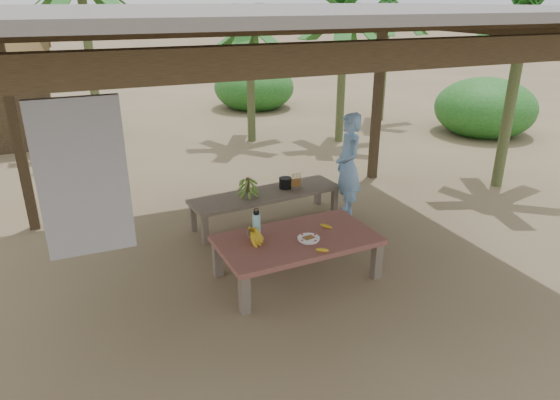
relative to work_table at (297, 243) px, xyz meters
name	(u,v)px	position (x,y,z in m)	size (l,w,h in m)	color
ground	(280,263)	(-0.06, 0.35, -0.43)	(80.00, 80.00, 0.00)	brown
pavilion	(280,24)	(-0.07, 0.33, 2.34)	(6.60, 5.60, 2.95)	black
work_table	(297,243)	(0.00, 0.00, 0.00)	(1.84, 1.08, 0.50)	brown
bench	(266,196)	(0.24, 1.57, -0.04)	(2.25, 0.82, 0.45)	brown
ripe_banana_bunch	(250,236)	(-0.54, 0.09, 0.15)	(0.29, 0.25, 0.18)	gold
plate	(309,239)	(0.09, -0.11, 0.08)	(0.25, 0.25, 0.04)	white
loose_banana_front	(322,250)	(0.10, -0.42, 0.09)	(0.04, 0.15, 0.04)	gold
loose_banana_side	(326,226)	(0.43, 0.10, 0.09)	(0.04, 0.15, 0.04)	gold
water_flask	(256,224)	(-0.40, 0.25, 0.21)	(0.09, 0.09, 0.33)	#42C2D0
green_banana_stalk	(248,187)	(-0.04, 1.54, 0.16)	(0.25, 0.25, 0.29)	#598C2D
cooking_pot	(285,183)	(0.57, 1.64, 0.09)	(0.18, 0.18, 0.15)	black
skewer_rack	(296,181)	(0.71, 1.56, 0.14)	(0.18, 0.08, 0.24)	#A57F47
woman	(348,166)	(1.41, 1.30, 0.34)	(0.57, 0.37, 1.55)	#75A3DD
banana_plant_ne	(344,23)	(3.40, 5.05, 2.12)	(1.80, 1.80, 3.04)	#596638
banana_plant_n	(250,35)	(1.58, 5.85, 1.88)	(1.80, 1.80, 2.79)	#596638
banana_plant_e	(524,24)	(4.49, 1.42, 2.23)	(1.80, 1.80, 3.15)	#596638
banana_plant_far	(388,11)	(5.45, 6.49, 2.29)	(1.80, 1.80, 3.22)	#596638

